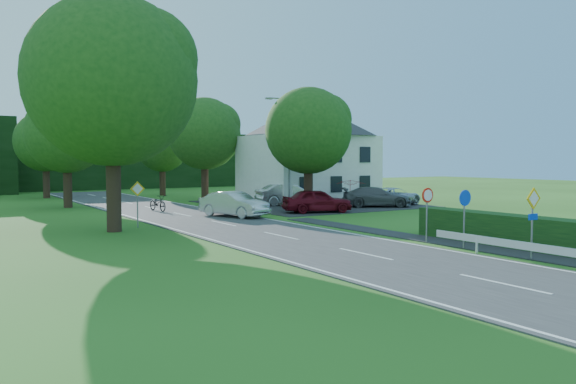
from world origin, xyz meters
TOP-DOWN VIEW (x-y plane):
  - road at (0.00, 20.00)m, footprint 7.00×80.00m
  - parking_pad at (12.00, 33.00)m, footprint 14.00×16.00m
  - line_edge_left at (-3.25, 20.00)m, footprint 0.12×80.00m
  - line_edge_right at (3.25, 20.00)m, footprint 0.12×80.00m
  - line_centre at (0.00, 20.00)m, footprint 0.12×80.00m
  - tree_main at (-6.00, 24.00)m, footprint 9.40×9.40m
  - tree_left_far at (-5.00, 40.00)m, footprint 7.00×7.00m
  - tree_right_far at (7.00, 42.00)m, footprint 7.40×7.40m
  - tree_left_back at (-4.50, 52.00)m, footprint 6.60×6.60m
  - tree_right_back at (6.00, 50.00)m, footprint 6.20×6.20m
  - tree_right_mid at (8.50, 28.00)m, footprint 7.00×7.00m
  - treeline_right at (8.00, 66.00)m, footprint 30.00×5.00m
  - house_white at (14.00, 36.00)m, footprint 10.60×8.40m
  - streetlight at (8.06, 30.00)m, footprint 2.03×0.18m
  - sign_priority_right at (4.30, 7.98)m, footprint 0.78×0.09m
  - sign_roundabout at (4.30, 10.98)m, footprint 0.64×0.08m
  - sign_speed_limit at (4.30, 12.97)m, footprint 0.64×0.11m
  - sign_priority_left at (-4.50, 24.98)m, footprint 0.78×0.09m
  - moving_car at (2.22, 27.03)m, footprint 3.14×4.98m
  - motorcycle at (-0.45, 33.31)m, footprint 1.07×2.18m
  - parked_car_red at (8.18, 26.50)m, footprint 5.00×3.18m
  - parked_car_silver_a at (9.99, 32.85)m, footprint 5.31×2.71m
  - parked_car_grey at (14.59, 27.81)m, footprint 5.46×4.48m
  - parked_car_silver_b at (16.63, 28.16)m, footprint 5.24×2.94m
  - parasol at (13.49, 29.50)m, footprint 2.67×2.70m

SIDE VIEW (x-z plane):
  - road at x=0.00m, z-range 0.00..0.04m
  - parking_pad at x=12.00m, z-range 0.00..0.04m
  - line_edge_left at x=-3.25m, z-range 0.04..0.05m
  - line_edge_right at x=3.25m, z-range 0.04..0.05m
  - line_centre at x=0.00m, z-range 0.04..0.05m
  - motorcycle at x=-0.45m, z-range 0.04..1.14m
  - parked_car_silver_b at x=16.63m, z-range 0.04..1.43m
  - parked_car_grey at x=14.59m, z-range 0.04..1.53m
  - moving_car at x=2.22m, z-range 0.04..1.59m
  - parked_car_red at x=8.18m, z-range 0.04..1.62m
  - parked_car_silver_a at x=9.99m, z-range 0.04..1.71m
  - parasol at x=13.49m, z-range 0.04..2.10m
  - sign_roundabout at x=4.30m, z-range 0.49..2.86m
  - sign_priority_left at x=-4.50m, z-range 0.50..2.94m
  - sign_speed_limit at x=4.30m, z-range 0.58..2.95m
  - sign_priority_right at x=4.30m, z-range 0.50..3.09m
  - treeline_right at x=8.00m, z-range 0.00..7.00m
  - tree_right_back at x=6.00m, z-range 0.00..7.56m
  - tree_left_back at x=-4.50m, z-range 0.00..8.07m
  - tree_left_far at x=-5.00m, z-range 0.00..8.58m
  - tree_right_mid at x=8.50m, z-range 0.00..8.58m
  - house_white at x=14.00m, z-range 0.11..8.71m
  - streetlight at x=8.06m, z-range 0.46..8.46m
  - tree_right_far at x=7.00m, z-range 0.00..9.09m
  - tree_main at x=-6.00m, z-range 0.00..11.64m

